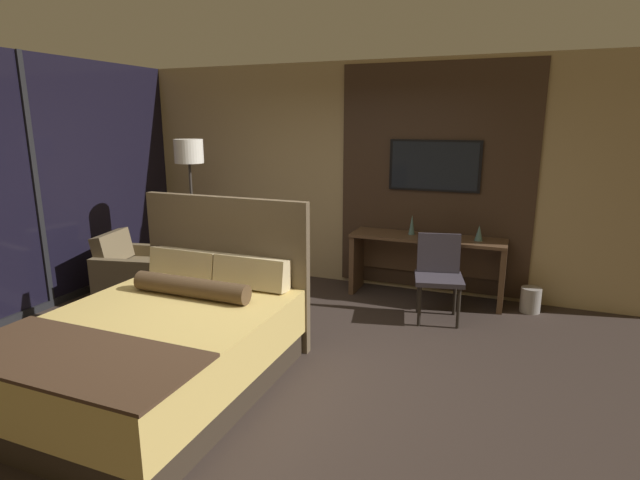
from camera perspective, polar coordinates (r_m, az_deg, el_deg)
name	(u,v)px	position (r m, az deg, el deg)	size (l,w,h in m)	color
ground_plane	(265,369)	(4.48, -6.35, -14.40)	(16.00, 16.00, 0.00)	#332823
wall_back_tv_panel	(368,177)	(6.36, 5.50, 7.22)	(7.20, 0.09, 2.80)	tan
wall_left_window	(36,192)	(6.30, -29.74, 4.76)	(0.06, 6.00, 2.80)	black
bed	(160,344)	(4.23, -17.78, -11.28)	(1.71, 2.20, 1.41)	#33281E
desk	(427,256)	(6.08, 12.12, -1.80)	(1.79, 0.49, 0.76)	brown
tv	(434,166)	(6.09, 12.94, 8.28)	(1.07, 0.04, 0.60)	black
desk_chair	(439,269)	(5.48, 13.40, -3.24)	(0.58, 0.58, 0.91)	#38333D
armchair_by_window	(137,277)	(6.34, -20.15, -3.95)	(0.93, 0.95, 0.81)	brown
floor_lamp	(190,164)	(6.20, -14.69, 8.38)	(0.34, 0.34, 1.88)	#282623
vase_tall	(412,225)	(6.04, 10.46, 1.73)	(0.07, 0.07, 0.24)	#4C706B
vase_short	(479,233)	(5.91, 17.71, 0.78)	(0.09, 0.09, 0.18)	#4C706B
book	(446,237)	(5.92, 14.19, 0.29)	(0.24, 0.19, 0.03)	navy
waste_bin	(530,300)	(6.08, 22.92, -6.31)	(0.22, 0.22, 0.28)	gray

